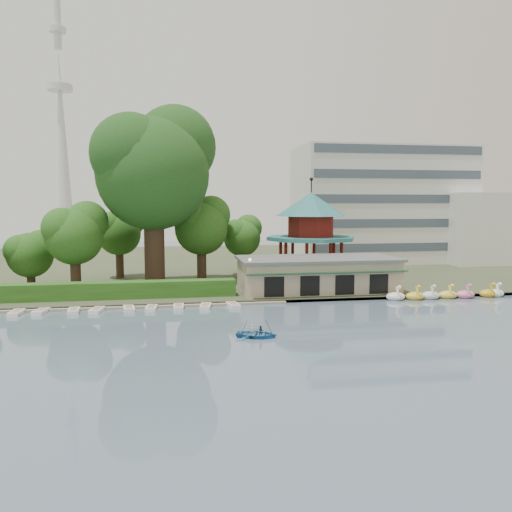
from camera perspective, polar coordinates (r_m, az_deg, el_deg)
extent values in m
plane|color=slate|center=(36.50, 1.61, -10.81)|extent=(220.00, 220.00, 0.00)
cube|color=#424930|center=(87.16, -5.01, -0.88)|extent=(220.00, 70.00, 0.40)
cube|color=gray|center=(53.05, -2.01, -5.33)|extent=(220.00, 0.60, 0.30)
cube|color=gray|center=(52.78, -15.09, -5.63)|extent=(34.00, 1.60, 0.24)
cube|color=tan|center=(59.32, 7.00, -2.16)|extent=(18.00, 8.00, 3.60)
cube|color=#595B5E|center=(59.08, 7.03, -0.29)|extent=(18.60, 8.60, 0.30)
cube|color=#194C2D|center=(55.14, 8.28, -1.96)|extent=(18.00, 1.59, 0.45)
cylinder|color=tan|center=(69.55, 6.23, -1.96)|extent=(10.40, 10.40, 1.20)
cylinder|color=#286A6D|center=(69.05, 6.28, 2.03)|extent=(12.40, 12.40, 0.50)
cylinder|color=maroon|center=(68.96, 6.29, 3.40)|extent=(6.40, 6.40, 2.80)
cone|color=#286A6D|center=(68.89, 6.32, 5.89)|extent=(10.00, 10.00, 3.20)
cylinder|color=black|center=(68.94, 6.34, 7.97)|extent=(0.16, 0.16, 1.80)
cube|color=silver|center=(91.96, 14.11, 5.69)|extent=(30.00, 14.00, 20.00)
cube|color=silver|center=(94.50, 24.46, 2.92)|extent=(14.00, 10.00, 12.00)
cone|color=silver|center=(178.87, -21.30, 11.80)|extent=(6.00, 6.00, 60.00)
cylinder|color=silver|center=(188.13, -21.83, 24.61)|extent=(2.40, 2.40, 24.00)
cylinder|color=silver|center=(181.71, -21.52, 17.45)|extent=(8.00, 8.00, 2.00)
cylinder|color=silver|center=(186.26, -21.75, 22.87)|extent=(5.20, 5.20, 1.60)
cube|color=#2C5E1C|center=(56.16, -17.85, -3.79)|extent=(30.00, 2.00, 1.80)
cylinder|color=black|center=(54.53, -0.69, -2.62)|extent=(0.12, 0.12, 4.00)
sphere|color=beige|center=(54.26, -0.70, -0.43)|extent=(0.36, 0.36, 0.36)
cylinder|color=#3A281C|center=(62.49, -11.55, 1.63)|extent=(2.46, 2.46, 11.11)
sphere|color=#214B19|center=(62.43, -11.71, 9.18)|extent=(13.67, 13.67, 13.67)
sphere|color=#214B19|center=(64.74, -9.23, 12.26)|extent=(10.25, 10.25, 10.25)
sphere|color=#214B19|center=(61.37, -14.07, 11.26)|extent=(9.57, 9.57, 9.57)
cylinder|color=#3A281C|center=(61.78, -19.93, -1.42)|extent=(1.18, 1.18, 5.16)
sphere|color=#2C5E1C|center=(61.43, -20.05, 2.11)|extent=(6.58, 6.58, 6.58)
sphere|color=#2C5E1C|center=(62.10, -18.74, 3.72)|extent=(4.94, 4.94, 4.94)
sphere|color=#2C5E1C|center=(60.95, -21.26, 3.01)|extent=(4.61, 4.61, 4.61)
cylinder|color=#3A281C|center=(67.10, -24.33, -1.90)|extent=(0.99, 0.99, 3.16)
sphere|color=#2C5E1C|center=(66.84, -24.42, 0.09)|extent=(5.49, 5.49, 5.49)
sphere|color=#2C5E1C|center=(67.27, -23.37, 1.04)|extent=(4.12, 4.12, 4.12)
sphere|color=#2C5E1C|center=(66.51, -25.36, 0.57)|extent=(3.84, 3.84, 3.84)
cylinder|color=#3A281C|center=(66.80, -6.23, -0.40)|extent=(1.25, 1.25, 5.55)
sphere|color=#2C5E1C|center=(66.47, -6.27, 3.12)|extent=(6.97, 6.97, 6.97)
sphere|color=#2C5E1C|center=(67.54, -5.16, 4.69)|extent=(5.23, 5.23, 5.23)
sphere|color=#2C5E1C|center=(65.67, -7.31, 4.05)|extent=(4.88, 4.88, 4.88)
cylinder|color=#3A281C|center=(71.41, -1.60, -0.47)|extent=(0.95, 0.95, 4.28)
sphere|color=#2C5E1C|center=(71.12, -1.61, 2.07)|extent=(5.25, 5.25, 5.25)
sphere|color=#2C5E1C|center=(71.97, -0.87, 3.21)|extent=(3.94, 3.94, 3.94)
sphere|color=#2C5E1C|center=(70.43, -2.29, 2.73)|extent=(3.68, 3.68, 3.68)
cylinder|color=#3A281C|center=(71.07, -15.31, -0.46)|extent=(1.06, 1.06, 4.91)
sphere|color=#2C5E1C|center=(70.77, -15.39, 2.47)|extent=(5.87, 5.87, 5.87)
sphere|color=#2C5E1C|center=(71.46, -14.41, 3.79)|extent=(4.40, 4.40, 4.40)
sphere|color=#2C5E1C|center=(70.25, -16.29, 3.22)|extent=(4.11, 4.11, 4.11)
ellipsoid|color=white|center=(57.31, 15.66, -4.50)|extent=(2.16, 1.44, 0.99)
cylinder|color=white|center=(56.72, 15.91, -4.05)|extent=(0.26, 0.79, 1.29)
sphere|color=white|center=(56.35, 16.06, -3.45)|extent=(0.44, 0.44, 0.44)
ellipsoid|color=yellow|center=(58.16, 17.71, -4.41)|extent=(2.16, 1.44, 0.99)
cylinder|color=yellow|center=(57.59, 17.98, -3.97)|extent=(0.26, 0.79, 1.29)
sphere|color=yellow|center=(57.22, 18.14, -3.37)|extent=(0.44, 0.44, 0.44)
ellipsoid|color=silver|center=(59.07, 19.27, -4.31)|extent=(2.16, 1.44, 0.99)
cylinder|color=silver|center=(58.50, 19.55, -3.87)|extent=(0.26, 0.79, 1.29)
sphere|color=silver|center=(58.14, 19.71, -3.28)|extent=(0.44, 0.44, 0.44)
ellipsoid|color=yellow|center=(60.18, 21.06, -4.19)|extent=(2.16, 1.44, 0.99)
cylinder|color=yellow|center=(59.62, 21.35, -3.75)|extent=(0.26, 0.79, 1.29)
sphere|color=yellow|center=(59.27, 21.52, -3.18)|extent=(0.44, 0.44, 0.44)
ellipsoid|color=pink|center=(61.15, 22.79, -4.10)|extent=(2.16, 1.44, 0.99)
cylinder|color=pink|center=(60.60, 23.09, -3.67)|extent=(0.26, 0.79, 1.29)
sphere|color=pink|center=(60.25, 23.27, -3.10)|extent=(0.44, 0.44, 0.44)
ellipsoid|color=gold|center=(62.97, 25.04, -3.91)|extent=(2.16, 1.44, 0.99)
cylinder|color=gold|center=(62.44, 25.35, -3.50)|extent=(0.26, 0.79, 1.29)
sphere|color=gold|center=(62.10, 25.53, -2.95)|extent=(0.44, 0.44, 0.44)
ellipsoid|color=white|center=(63.42, 25.62, -3.87)|extent=(2.16, 1.44, 0.99)
cylinder|color=white|center=(62.89, 25.93, -3.46)|extent=(0.26, 0.79, 1.29)
sphere|color=white|center=(62.56, 26.11, -2.91)|extent=(0.44, 0.44, 0.44)
cube|color=white|center=(53.16, -25.71, -5.87)|extent=(1.11, 2.35, 0.36)
cube|color=white|center=(52.87, -23.35, -5.83)|extent=(1.35, 2.43, 0.36)
cube|color=white|center=(52.00, -20.11, -5.89)|extent=(1.20, 2.38, 0.36)
cube|color=white|center=(51.55, -17.72, -5.91)|extent=(1.38, 2.44, 0.36)
cube|color=white|center=(51.46, -14.31, -5.84)|extent=(1.32, 2.42, 0.36)
cube|color=white|center=(51.13, -11.87, -5.85)|extent=(1.17, 2.37, 0.36)
cube|color=white|center=(51.29, -8.84, -5.76)|extent=(1.08, 2.33, 0.36)
cube|color=white|center=(51.22, -5.79, -5.73)|extent=(1.35, 2.43, 0.36)
cube|color=white|center=(51.59, -2.62, -5.62)|extent=(1.37, 2.43, 0.36)
imported|color=#3077B6|center=(39.96, 0.08, -8.62)|extent=(5.41, 4.61, 0.95)
imported|color=silver|center=(40.08, -0.40, -8.46)|extent=(0.38, 0.31, 0.90)
imported|color=#2E3648|center=(39.80, 0.56, -8.59)|extent=(0.51, 0.45, 0.87)
cylinder|color=#3A281C|center=(39.81, -1.64, -8.86)|extent=(0.94, 0.29, 2.01)
cylinder|color=#3A281C|center=(40.20, 1.79, -8.72)|extent=(0.94, 0.29, 2.01)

